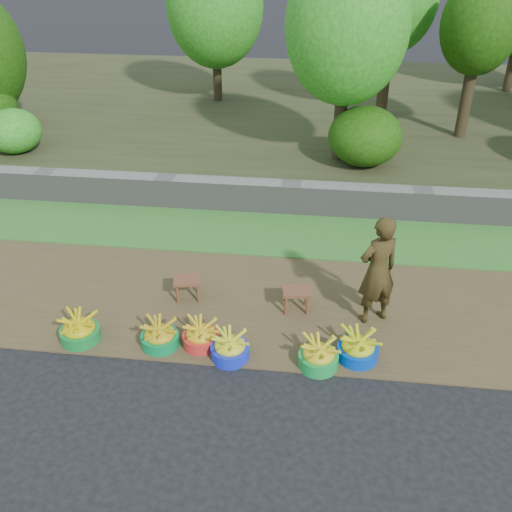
# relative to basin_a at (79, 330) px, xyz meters

# --- Properties ---
(ground_plane) EXTENTS (120.00, 120.00, 0.00)m
(ground_plane) POSITION_rel_basin_a_xyz_m (2.33, -0.26, -0.16)
(ground_plane) COLOR black
(ground_plane) RESTS_ON ground
(dirt_shoulder) EXTENTS (80.00, 2.50, 0.02)m
(dirt_shoulder) POSITION_rel_basin_a_xyz_m (2.33, 0.99, -0.15)
(dirt_shoulder) COLOR #4C3F25
(dirt_shoulder) RESTS_ON ground
(grass_verge) EXTENTS (80.00, 1.50, 0.04)m
(grass_verge) POSITION_rel_basin_a_xyz_m (2.33, 2.99, -0.14)
(grass_verge) COLOR #337629
(grass_verge) RESTS_ON ground
(retaining_wall) EXTENTS (80.00, 0.35, 0.55)m
(retaining_wall) POSITION_rel_basin_a_xyz_m (2.33, 3.84, 0.11)
(retaining_wall) COLOR slate
(retaining_wall) RESTS_ON ground
(earth_bank) EXTENTS (80.00, 10.00, 0.50)m
(earth_bank) POSITION_rel_basin_a_xyz_m (2.33, 8.74, 0.09)
(earth_bank) COLOR #34381E
(earth_bank) RESTS_ON ground
(vegetation) EXTENTS (28.94, 7.79, 4.58)m
(vegetation) POSITION_rel_basin_a_xyz_m (3.03, 7.10, 2.51)
(vegetation) COLOR #2F2616
(vegetation) RESTS_ON earth_bank
(basin_a) EXTENTS (0.49, 0.49, 0.37)m
(basin_a) POSITION_rel_basin_a_xyz_m (0.00, 0.00, 0.00)
(basin_a) COLOR #127D31
(basin_a) RESTS_ON ground
(basin_b) EXTENTS (0.46, 0.46, 0.35)m
(basin_b) POSITION_rel_basin_a_xyz_m (1.01, 0.02, -0.01)
(basin_b) COLOR #08803F
(basin_b) RESTS_ON ground
(basin_c) EXTENTS (0.45, 0.45, 0.34)m
(basin_c) POSITION_rel_basin_a_xyz_m (1.50, 0.09, -0.01)
(basin_c) COLOR red
(basin_c) RESTS_ON ground
(basin_d) EXTENTS (0.46, 0.46, 0.34)m
(basin_d) POSITION_rel_basin_a_xyz_m (1.88, -0.09, -0.01)
(basin_d) COLOR #152AD9
(basin_d) RESTS_ON ground
(basin_e) EXTENTS (0.47, 0.47, 0.35)m
(basin_e) POSITION_rel_basin_a_xyz_m (2.93, -0.11, -0.01)
(basin_e) COLOR #15953B
(basin_e) RESTS_ON ground
(basin_f) EXTENTS (0.49, 0.49, 0.36)m
(basin_f) POSITION_rel_basin_a_xyz_m (3.38, 0.07, -0.00)
(basin_f) COLOR #033AC3
(basin_f) RESTS_ON ground
(stool_left) EXTENTS (0.41, 0.35, 0.32)m
(stool_left) POSITION_rel_basin_a_xyz_m (1.13, 1.02, 0.11)
(stool_left) COLOR brown
(stool_left) RESTS_ON dirt_shoulder
(stool_right) EXTENTS (0.41, 0.33, 0.32)m
(stool_right) POSITION_rel_basin_a_xyz_m (2.60, 0.93, 0.11)
(stool_right) COLOR brown
(stool_right) RESTS_ON dirt_shoulder
(vendor_woman) EXTENTS (0.64, 0.57, 1.48)m
(vendor_woman) POSITION_rel_basin_a_xyz_m (3.59, 0.86, 0.59)
(vendor_woman) COLOR black
(vendor_woman) RESTS_ON dirt_shoulder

